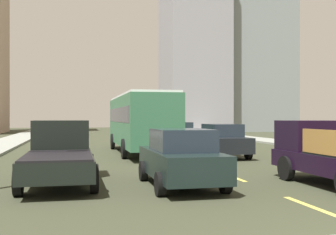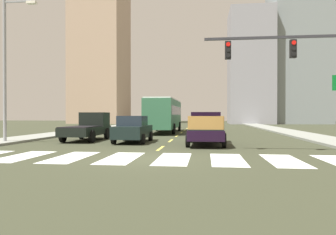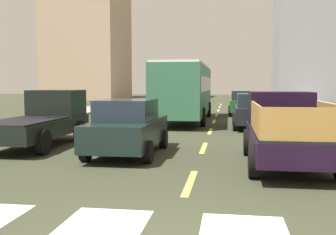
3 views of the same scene
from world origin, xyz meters
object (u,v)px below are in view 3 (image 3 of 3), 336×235
object	(u,v)px
pickup_dark	(43,119)
sedan_mid	(243,103)
sedan_near_right	(253,111)
sedan_near_left	(128,127)
pickup_stakebed	(285,129)
city_bus	(185,88)

from	to	relation	value
pickup_dark	sedan_mid	distance (m)	16.81
pickup_dark	sedan_near_right	xyz separation A→B (m)	(7.86, 6.72, -0.06)
sedan_mid	pickup_dark	bearing A→B (deg)	-119.72
sedan_mid	sedan_near_left	distance (m)	17.04
sedan_mid	sedan_near_right	bearing A→B (deg)	-91.14
pickup_dark	sedan_near_right	bearing A→B (deg)	39.97
pickup_stakebed	sedan_near_left	world-z (taller)	pickup_stakebed
sedan_near_right	sedan_near_left	xyz separation A→B (m)	(-4.31, -8.28, 0.00)
sedan_near_right	sedan_mid	distance (m)	8.27
pickup_stakebed	sedan_near_right	world-z (taller)	pickup_stakebed
sedan_near_right	sedan_mid	world-z (taller)	same
pickup_stakebed	pickup_dark	world-z (taller)	same
sedan_mid	sedan_near_left	bearing A→B (deg)	-106.60
sedan_near_right	city_bus	bearing A→B (deg)	136.12
sedan_mid	pickup_stakebed	bearing A→B (deg)	-90.81
pickup_dark	sedan_near_left	bearing A→B (deg)	-24.35
city_bus	sedan_near_right	xyz separation A→B (m)	(3.76, -3.29, -1.09)
pickup_stakebed	city_bus	bearing A→B (deg)	107.90
pickup_dark	sedan_near_left	distance (m)	3.88
city_bus	sedan_near_left	xyz separation A→B (m)	(-0.55, -11.58, -1.09)
pickup_dark	sedan_near_left	world-z (taller)	pickup_dark
sedan_near_right	sedan_near_left	distance (m)	9.34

